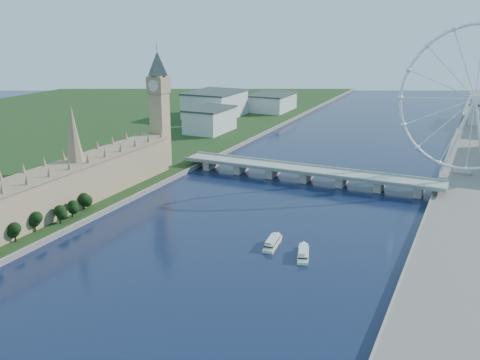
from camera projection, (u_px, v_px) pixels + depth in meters
The scene contains 7 objects.
parliament_range at pixel (78, 181), 379.12m from camera, with size 24.00×200.00×70.00m.
big_ben at pixel (159, 95), 458.91m from camera, with size 20.02×20.02×110.00m.
westminster_bridge at pixel (307, 173), 443.81m from camera, with size 220.00×22.00×9.50m.
london_eye at pixel (475, 99), 425.60m from camera, with size 113.60×39.12×124.30m.
city_skyline at pixel (404, 115), 650.75m from camera, with size 505.00×280.00×32.00m.
tour_boat_near at pixel (272, 246), 316.87m from camera, with size 6.48×25.58×5.61m, color beige, non-canonical shape.
tour_boat_far at pixel (303, 257), 302.65m from camera, with size 6.39×25.26×5.54m, color white, non-canonical shape.
Camera 1 is at (129.28, -110.21, 129.50)m, focal length 40.00 mm.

